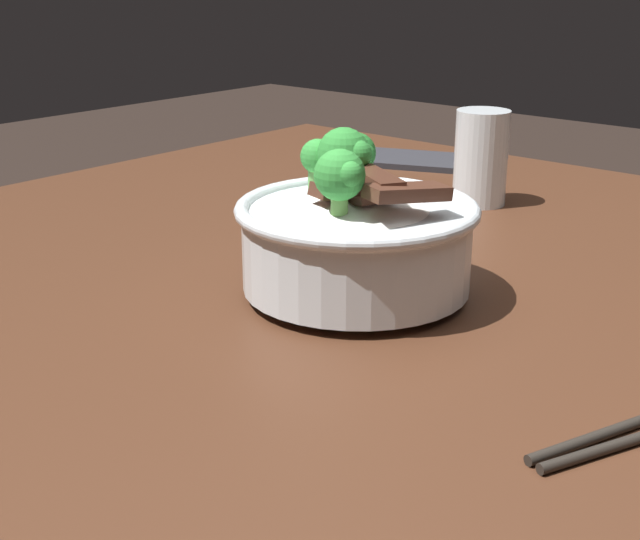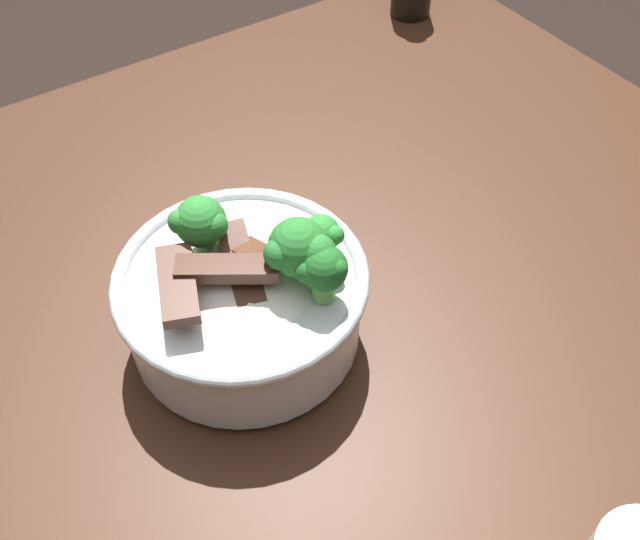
% 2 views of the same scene
% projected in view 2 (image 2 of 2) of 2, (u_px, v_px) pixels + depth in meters
% --- Properties ---
extents(dining_table, '(1.23, 1.03, 0.77)m').
position_uv_depth(dining_table, '(257.00, 482.00, 0.65)').
color(dining_table, '#472819').
rests_on(dining_table, ground).
extents(rice_bowl, '(0.20, 0.20, 0.14)m').
position_uv_depth(rice_bowl, '(245.00, 295.00, 0.59)').
color(rice_bowl, silver).
rests_on(rice_bowl, dining_table).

